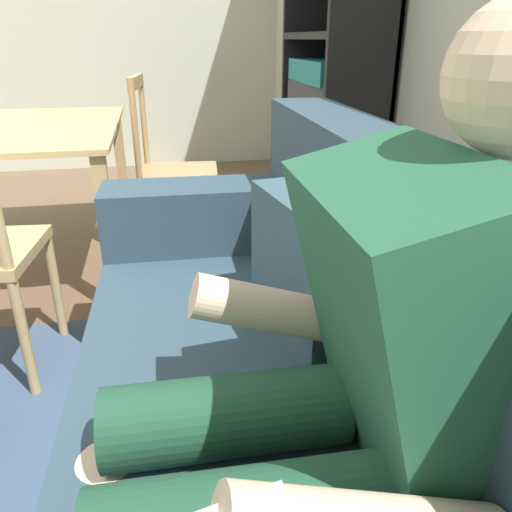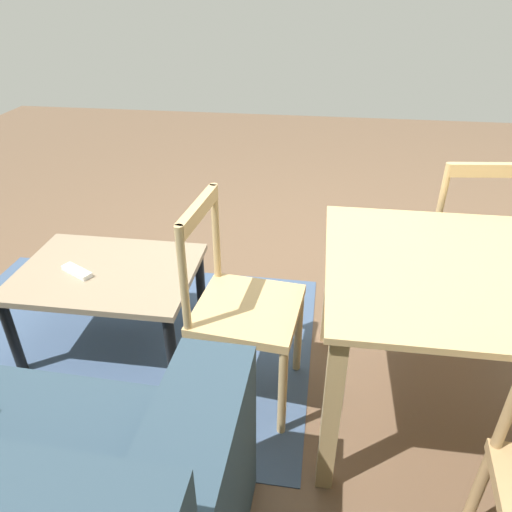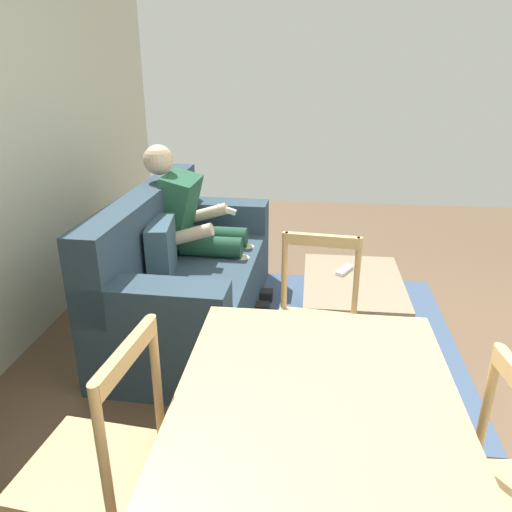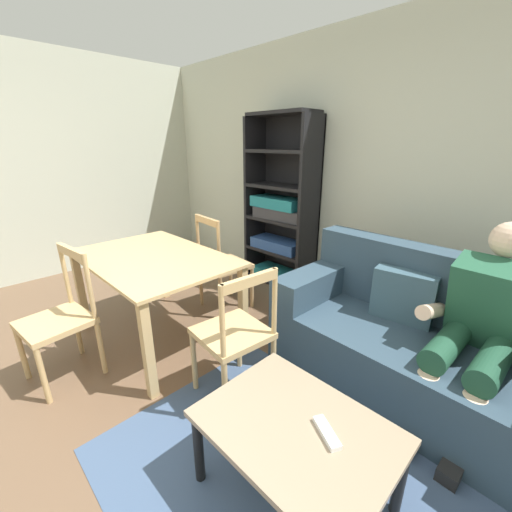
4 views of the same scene
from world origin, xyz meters
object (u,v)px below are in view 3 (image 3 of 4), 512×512
Objects in this scene: couch at (184,277)px; dining_chair_near_wall at (97,468)px; dining_chair_facing_couch at (315,329)px; coffee_table at (353,288)px; person_lounging at (194,226)px; tv_remote at (344,270)px; dining_table at (315,445)px.

dining_chair_near_wall is (-1.83, -0.16, 0.12)m from couch.
dining_chair_near_wall is 1.05× the size of dining_chair_facing_couch.
dining_chair_facing_couch is (-0.70, 0.25, 0.09)m from coffee_table.
person_lounging is 1.24× the size of dining_chair_near_wall.
dining_chair_near_wall reaches higher than tv_remote.
coffee_table is (-0.42, -1.13, -0.24)m from person_lounging.
tv_remote is (-0.30, -1.08, -0.17)m from person_lounging.
dining_chair_near_wall is (-2.14, -0.15, -0.16)m from person_lounging.
person_lounging is at bearing 38.44° from dining_chair_facing_couch.
coffee_table is at bearing -95.71° from couch.
coffee_table is 0.61× the size of dining_table.
dining_table is 1.42× the size of dining_chair_near_wall.
dining_chair_near_wall reaches higher than dining_table.
dining_table is (-1.71, 0.25, 0.26)m from coffee_table.
couch is at bearing 47.92° from dining_chair_facing_couch.
tv_remote is 2.06m from dining_chair_near_wall.
dining_chair_near_wall is (-1.72, 0.98, 0.09)m from coffee_table.
dining_table is at bearing 112.06° from tv_remote.
person_lounging is 1.14m from tv_remote.
tv_remote is (0.01, -1.09, 0.10)m from couch.
couch is 2.06m from dining_table.
couch is at bearing 4.97° from dining_chair_near_wall.
couch is 11.03× the size of tv_remote.
person_lounging reaches higher than dining_chair_near_wall.
dining_chair_facing_couch is at bearing -141.56° from person_lounging.
person_lounging is 0.87× the size of dining_table.
coffee_table is 1.98m from dining_chair_near_wall.
tv_remote is (0.12, 0.05, 0.07)m from coffee_table.
dining_chair_facing_couch is (1.02, -0.74, -0.00)m from dining_chair_near_wall.
coffee_table is 4.96× the size of tv_remote.
person_lounging is at bearing 3.98° from dining_chair_near_wall.
coffee_table is at bearing 140.52° from tv_remote.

